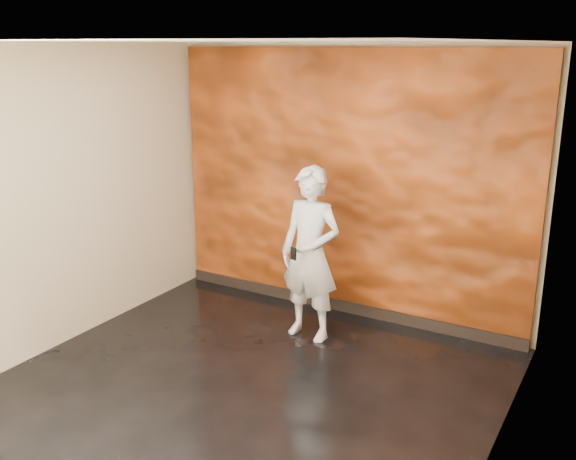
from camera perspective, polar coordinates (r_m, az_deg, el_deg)
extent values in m
cube|color=black|center=(5.53, -4.13, -14.06)|extent=(4.00, 4.00, 0.01)
cube|color=#BCAF94|center=(6.67, 5.26, 4.21)|extent=(4.00, 0.02, 2.80)
cube|color=#BCAF94|center=(3.61, -22.77, -7.65)|extent=(4.00, 0.02, 2.80)
cube|color=#BCAF94|center=(6.29, -19.71, 2.58)|extent=(0.02, 4.00, 2.80)
cube|color=#BCAF94|center=(4.23, 18.59, -3.71)|extent=(0.02, 4.00, 2.80)
cube|color=white|center=(4.78, -4.84, 16.39)|extent=(4.00, 4.00, 0.01)
cube|color=#C55117|center=(6.64, 5.11, 3.98)|extent=(3.90, 0.06, 2.75)
cube|color=black|center=(7.01, 4.70, -6.69)|extent=(3.90, 0.04, 0.12)
imported|color=#A3A8B4|center=(6.14, 2.01, -2.15)|extent=(0.64, 0.44, 1.69)
cube|color=black|center=(5.90, 0.49, -2.11)|extent=(0.07, 0.03, 0.12)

